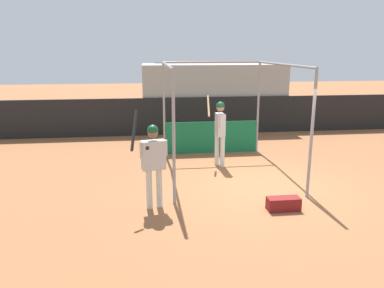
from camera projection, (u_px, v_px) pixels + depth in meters
name	position (u px, v px, depth m)	size (l,w,h in m)	color
ground_plane	(264.00, 188.00, 9.27)	(60.00, 60.00, 0.00)	#935B38
outfield_wall	(217.00, 115.00, 15.10)	(24.00, 0.12, 1.48)	black
bleacher_section	(212.00, 96.00, 16.16)	(5.95, 2.40, 2.76)	#9E9E99
batting_cage	(217.00, 118.00, 11.18)	(3.15, 4.14, 2.97)	gray
player_batter	(220.00, 127.00, 10.75)	(0.51, 0.85, 2.01)	silver
player_waiting	(153.00, 158.00, 7.81)	(0.77, 0.57, 2.13)	silver
equipment_bag	(283.00, 204.00, 7.95)	(0.70, 0.28, 0.28)	maroon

